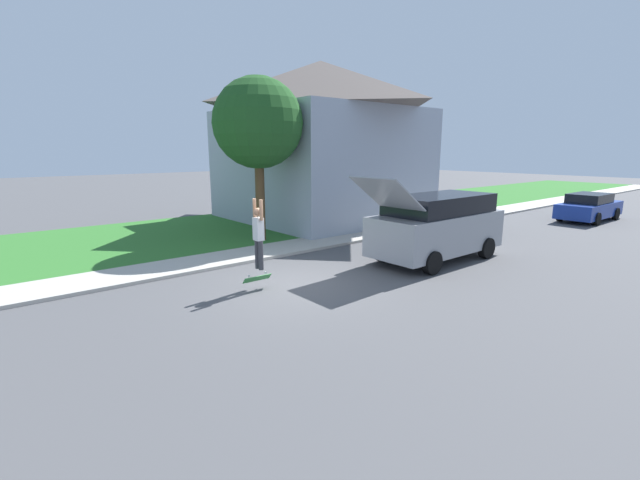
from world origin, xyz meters
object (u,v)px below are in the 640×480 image
Objects in this scene: suv_parked at (437,225)px; lawn_tree_near at (258,124)px; car_down_street at (589,207)px; skateboard at (257,278)px; skateboarder at (258,234)px.

lawn_tree_near is at bearing -154.44° from suv_parked.
car_down_street is (6.22, 15.69, -3.82)m from lawn_tree_near.
suv_parked is at bearing 25.56° from lawn_tree_near.
lawn_tree_near is 1.11× the size of suv_parked.
lawn_tree_near is 7.32m from skateboard.
car_down_street is at bearing 89.42° from suv_parked.
suv_parked is 12.79m from car_down_street.
suv_parked is at bearing 80.45° from skateboard.
lawn_tree_near reaches higher than car_down_street.
car_down_street reaches higher than skateboard.
skateboarder is (4.94, -3.11, -3.06)m from lawn_tree_near.
lawn_tree_near is 7.54m from suv_parked.
skateboard is at bearing -93.52° from car_down_street.
car_down_street is 18.86m from skateboarder.
suv_parked is at bearing 79.21° from skateboarder.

